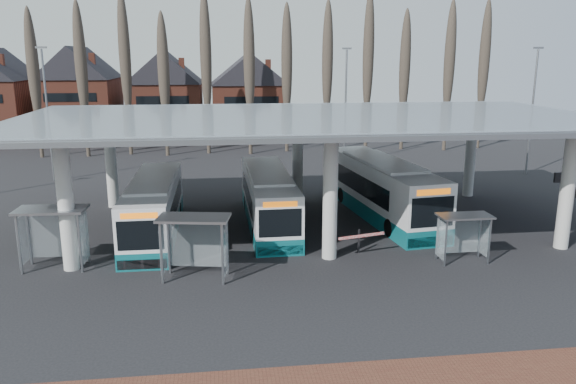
{
  "coord_description": "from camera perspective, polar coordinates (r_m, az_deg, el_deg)",
  "views": [
    {
      "loc": [
        -5.12,
        -22.69,
        9.54
      ],
      "look_at": [
        -1.45,
        7.0,
        2.23
      ],
      "focal_mm": 35.0,
      "sensor_mm": 36.0,
      "label": 1
    }
  ],
  "objects": [
    {
      "name": "ground",
      "position": [
        25.14,
        5.31,
        -8.63
      ],
      "size": [
        140.0,
        140.0,
        0.0
      ],
      "primitive_type": "plane",
      "color": "black",
      "rests_on": "ground"
    },
    {
      "name": "station_canopy",
      "position": [
        31.35,
        2.42,
        6.66
      ],
      "size": [
        32.0,
        16.0,
        6.34
      ],
      "color": "silver",
      "rests_on": "ground"
    },
    {
      "name": "poplar_row",
      "position": [
        55.93,
        -1.84,
        12.94
      ],
      "size": [
        45.1,
        1.1,
        14.5
      ],
      "color": "#473D33",
      "rests_on": "ground"
    },
    {
      "name": "townhouse_row",
      "position": [
        67.63,
        -16.34,
        10.14
      ],
      "size": [
        36.8,
        10.3,
        12.25
      ],
      "color": "brown",
      "rests_on": "ground"
    },
    {
      "name": "lamp_post_a",
      "position": [
        46.7,
        -23.24,
        7.47
      ],
      "size": [
        0.8,
        0.16,
        10.17
      ],
      "color": "slate",
      "rests_on": "ground"
    },
    {
      "name": "lamp_post_b",
      "position": [
        50.12,
        5.87,
        8.85
      ],
      "size": [
        0.8,
        0.16,
        10.17
      ],
      "color": "slate",
      "rests_on": "ground"
    },
    {
      "name": "lamp_post_c",
      "position": [
        49.71,
        23.57,
        7.75
      ],
      "size": [
        0.8,
        0.16,
        10.17
      ],
      "color": "slate",
      "rests_on": "ground"
    },
    {
      "name": "bus_0",
      "position": [
        31.37,
        -13.45,
        -1.6
      ],
      "size": [
        2.38,
        11.04,
        3.07
      ],
      "rotation": [
        0.0,
        0.0,
        -0.0
      ],
      "color": "silver",
      "rests_on": "ground"
    },
    {
      "name": "bus_1",
      "position": [
        32.36,
        -2.01,
        -0.74
      ],
      "size": [
        2.53,
        11.17,
        3.1
      ],
      "rotation": [
        0.0,
        0.0,
        0.01
      ],
      "color": "silver",
      "rests_on": "ground"
    },
    {
      "name": "bus_2",
      "position": [
        34.44,
        9.46,
        0.27
      ],
      "size": [
        4.22,
        12.68,
        3.46
      ],
      "rotation": [
        0.0,
        0.0,
        0.13
      ],
      "color": "silver",
      "rests_on": "ground"
    },
    {
      "name": "shelter_0",
      "position": [
        27.65,
        -22.72,
        -3.03
      ],
      "size": [
        3.13,
        1.66,
        2.85
      ],
      "rotation": [
        0.0,
        0.0,
        -0.04
      ],
      "color": "gray",
      "rests_on": "ground"
    },
    {
      "name": "shelter_1",
      "position": [
        24.67,
        -9.44,
        -4.12
      ],
      "size": [
        3.26,
        2.03,
        2.83
      ],
      "rotation": [
        0.0,
        0.0,
        -0.17
      ],
      "color": "gray",
      "rests_on": "ground"
    },
    {
      "name": "shelter_2",
      "position": [
        27.67,
        17.34,
        -3.42
      ],
      "size": [
        2.49,
        1.26,
        2.3
      ],
      "rotation": [
        0.0,
        0.0,
        0.01
      ],
      "color": "gray",
      "rests_on": "ground"
    },
    {
      "name": "info_sign_1",
      "position": [
        34.52,
        26.94,
        0.95
      ],
      "size": [
        2.24,
        0.16,
        3.32
      ],
      "rotation": [
        0.0,
        0.0,
        0.02
      ],
      "color": "black",
      "rests_on": "ground"
    },
    {
      "name": "barrier",
      "position": [
        27.53,
        7.43,
        -4.57
      ],
      "size": [
        2.39,
        0.96,
        1.22
      ],
      "rotation": [
        0.0,
        0.0,
        0.26
      ],
      "color": "black",
      "rests_on": "ground"
    }
  ]
}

